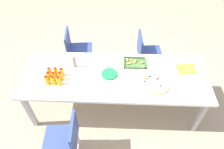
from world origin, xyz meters
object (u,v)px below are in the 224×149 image
at_px(party_table, 115,78).
at_px(cardboard_tube, 74,62).
at_px(juice_bottle_0, 47,80).
at_px(juice_bottle_4, 54,77).
at_px(chair_near_left, 66,139).
at_px(juice_bottle_2, 59,81).
at_px(napkin_stack, 65,66).
at_px(juice_bottle_7, 56,72).
at_px(juice_bottle_8, 62,72).
at_px(plate_stack, 109,74).
at_px(chair_far_right, 146,52).
at_px(juice_bottle_5, 60,76).
at_px(juice_bottle_6, 50,72).
at_px(fruit_pizza, 155,83).
at_px(paper_folder, 186,69).
at_px(juice_bottle_3, 49,76).
at_px(juice_bottle_1, 53,81).
at_px(chair_far_left, 76,49).
at_px(snack_tray, 134,63).

xyz_separation_m(party_table, cardboard_tube, (-0.55, 0.14, 0.15)).
xyz_separation_m(juice_bottle_0, juice_bottle_4, (0.07, 0.07, -0.00)).
height_order(chair_near_left, cardboard_tube, cardboard_tube).
xyz_separation_m(juice_bottle_0, juice_bottle_2, (0.15, -0.01, -0.00)).
xyz_separation_m(party_table, napkin_stack, (-0.70, 0.14, 0.07)).
height_order(juice_bottle_7, juice_bottle_8, juice_bottle_7).
height_order(plate_stack, cardboard_tube, cardboard_tube).
height_order(chair_far_right, napkin_stack, chair_far_right).
distance_m(chair_near_left, juice_bottle_5, 0.78).
height_order(juice_bottle_5, cardboard_tube, cardboard_tube).
xyz_separation_m(plate_stack, napkin_stack, (-0.63, 0.13, -0.00)).
bearing_deg(juice_bottle_0, chair_far_right, 35.38).
relative_size(juice_bottle_6, juice_bottle_7, 1.00).
bearing_deg(fruit_pizza, juice_bottle_6, 176.24).
bearing_deg(plate_stack, juice_bottle_0, -166.35).
bearing_deg(paper_folder, juice_bottle_3, -171.98).
relative_size(juice_bottle_2, juice_bottle_3, 1.06).
bearing_deg(juice_bottle_1, chair_far_left, 84.78).
xyz_separation_m(juice_bottle_7, juice_bottle_8, (0.08, 0.00, -0.01)).
height_order(juice_bottle_0, juice_bottle_3, juice_bottle_0).
height_order(chair_far_right, juice_bottle_5, juice_bottle_5).
height_order(party_table, juice_bottle_0, juice_bottle_0).
height_order(fruit_pizza, paper_folder, fruit_pizza).
bearing_deg(snack_tray, napkin_stack, -174.26).
height_order(juice_bottle_0, juice_bottle_7, juice_bottle_0).
xyz_separation_m(chair_far_left, juice_bottle_3, (-0.16, -0.92, 0.31)).
bearing_deg(plate_stack, juice_bottle_7, -176.68).
bearing_deg(plate_stack, snack_tray, 33.53).
distance_m(juice_bottle_2, fruit_pizza, 1.22).
relative_size(chair_far_right, fruit_pizza, 2.19).
bearing_deg(juice_bottle_8, juice_bottle_6, -177.04).
relative_size(juice_bottle_4, snack_tray, 0.46).
distance_m(juice_bottle_0, juice_bottle_5, 0.17).
xyz_separation_m(juice_bottle_4, napkin_stack, (0.08, 0.25, -0.06)).
relative_size(juice_bottle_3, paper_folder, 0.53).
bearing_deg(juice_bottle_6, juice_bottle_5, -23.05).
relative_size(juice_bottle_5, juice_bottle_7, 0.98).
height_order(chair_far_left, juice_bottle_1, juice_bottle_1).
distance_m(juice_bottle_1, juice_bottle_3, 0.10).
relative_size(chair_far_right, cardboard_tube, 4.45).
bearing_deg(juice_bottle_1, juice_bottle_3, 134.37).
bearing_deg(juice_bottle_6, juice_bottle_8, 2.96).
bearing_deg(juice_bottle_4, snack_tray, 18.42).
xyz_separation_m(party_table, juice_bottle_5, (-0.70, -0.10, 0.13)).
bearing_deg(party_table, juice_bottle_8, -177.48).
distance_m(juice_bottle_2, juice_bottle_6, 0.21).
xyz_separation_m(chair_far_right, juice_bottle_8, (-1.20, -0.81, 0.31)).
xyz_separation_m(plate_stack, paper_folder, (1.05, 0.14, -0.01)).
relative_size(juice_bottle_2, juice_bottle_6, 1.01).
relative_size(juice_bottle_1, juice_bottle_8, 1.07).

